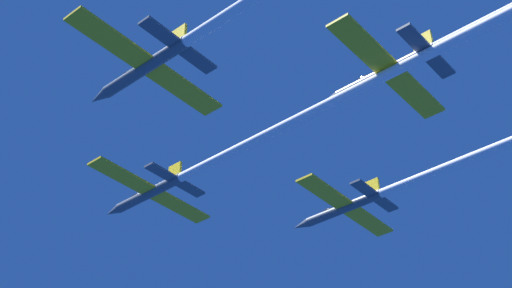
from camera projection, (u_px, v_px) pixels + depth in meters
name	position (u px, v px, depth m)	size (l,w,h in m)	color
jet_lead	(247.00, 144.00, 87.40)	(20.03, 62.95, 3.32)	#4C5660
jet_right_wing	(444.00, 168.00, 91.35)	(20.03, 58.22, 3.32)	#4C5660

